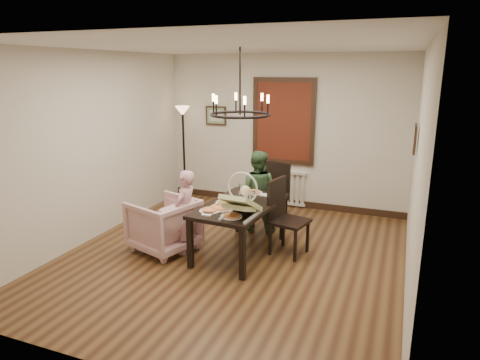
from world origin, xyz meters
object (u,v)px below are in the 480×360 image
Objects in this scene: chair_right at (290,217)px; drinking_glass at (241,196)px; dining_table at (240,210)px; seated_man at (257,198)px; chair_far at (270,195)px; baby_bouncer at (241,201)px; elderly_woman at (186,219)px; floor_lamp at (184,155)px; armchair at (164,225)px.

chair_right is 0.74m from drinking_glass.
seated_man is (-0.06, 0.91, -0.10)m from dining_table.
chair_right is (0.65, 0.22, -0.10)m from dining_table.
chair_right reaches higher than drinking_glass.
chair_right is 0.99m from seated_man.
baby_bouncer reaches higher than chair_far.
drinking_glass is at bearing -79.59° from chair_far.
baby_bouncer is at bearing -68.39° from drinking_glass.
chair_far is 1.07× the size of elderly_woman.
baby_bouncer is 0.64m from drinking_glass.
dining_table is at bearing 121.55° from chair_right.
dining_table is 0.70m from chair_right.
dining_table is 1.48× the size of seated_man.
dining_table is 2.79m from floor_lamp.
dining_table is at bearing 116.53° from baby_bouncer.
baby_bouncer is 3.25m from floor_lamp.
baby_bouncer is at bearing -62.88° from dining_table.
drinking_glass is at bearing 111.42° from chair_right.
chair_far reaches higher than armchair.
chair_right is at bearing 132.46° from seated_man.
baby_bouncer is 0.33× the size of floor_lamp.
chair_far is (0.08, 1.14, -0.11)m from dining_table.
drinking_glass is (0.68, 0.38, 0.30)m from elderly_woman.
baby_bouncer is (1.25, -0.17, 0.54)m from armchair.
floor_lamp is (-2.03, 0.84, 0.37)m from chair_far.
seated_man is (0.99, 1.20, 0.16)m from armchair.
dining_table is 1.15m from chair_far.
drinking_glass is (-0.69, -0.11, 0.26)m from chair_right.
dining_table is at bearing 111.06° from elderly_woman.
seated_man is 7.53× the size of drinking_glass.
seated_man is 1.82× the size of baby_bouncer.
seated_man is at bearing -104.58° from chair_far.
seated_man reaches higher than chair_right.
dining_table is 0.20m from drinking_glass.
elderly_woman is (-0.79, -1.40, -0.04)m from chair_far.
armchair is at bearing -111.41° from chair_far.
chair_right is 1.80× the size of baby_bouncer.
floor_lamp reaches higher than armchair.
baby_bouncer is (-0.46, -0.69, 0.38)m from chair_right.
drinking_glass reaches higher than armchair.
elderly_woman is 0.55× the size of floor_lamp.
dining_table is 0.91m from seated_man.
elderly_woman is at bearing 122.19° from chair_right.
baby_bouncer reaches higher than elderly_woman.
baby_bouncer reaches higher than seated_man.
seated_man is (0.65, 1.17, 0.05)m from elderly_woman.
chair_far is 0.98× the size of seated_man.
elderly_woman is at bearing -61.18° from floor_lamp.
elderly_woman is at bearing -155.65° from dining_table.
seated_man is at bearing 98.23° from dining_table.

